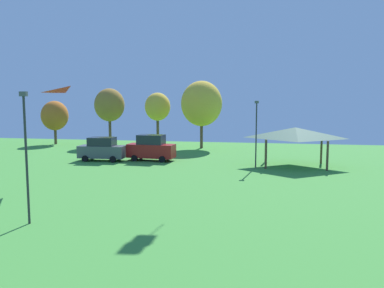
% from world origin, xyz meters
% --- Properties ---
extents(kite_flying_0, '(1.68, 2.35, 0.53)m').
position_xyz_m(kite_flying_0, '(-11.04, 30.75, 6.41)').
color(kite_flying_0, red).
extents(parked_car_leftmost, '(4.66, 2.09, 2.37)m').
position_xyz_m(parked_car_leftmost, '(-13.12, 41.14, 1.17)').
color(parked_car_leftmost, '#4C5156').
rests_on(parked_car_leftmost, ground).
extents(parked_car_second_from_left, '(4.86, 2.27, 2.62)m').
position_xyz_m(parked_car_second_from_left, '(-8.29, 42.08, 1.27)').
color(parked_car_second_from_left, maroon).
rests_on(parked_car_second_from_left, ground).
extents(park_pavilion, '(6.81, 4.99, 3.60)m').
position_xyz_m(park_pavilion, '(5.67, 41.30, 3.08)').
color(park_pavilion, brown).
rests_on(park_pavilion, ground).
extents(light_post_0, '(0.36, 0.20, 6.04)m').
position_xyz_m(light_post_0, '(2.14, 39.76, 3.42)').
color(light_post_0, '#2D2D33').
rests_on(light_post_0, ground).
extents(light_post_1, '(0.36, 0.20, 6.64)m').
position_xyz_m(light_post_1, '(-8.79, 21.18, 3.72)').
color(light_post_1, '#2D2D33').
rests_on(light_post_1, ground).
extents(treeline_tree_0, '(3.62, 3.62, 5.86)m').
position_xyz_m(treeline_tree_0, '(-25.10, 53.87, 3.85)').
color(treeline_tree_0, brown).
rests_on(treeline_tree_0, ground).
extents(treeline_tree_1, '(3.94, 3.94, 7.50)m').
position_xyz_m(treeline_tree_1, '(-17.24, 53.83, 5.31)').
color(treeline_tree_1, brown).
rests_on(treeline_tree_1, ground).
extents(treeline_tree_2, '(3.35, 3.35, 6.94)m').
position_xyz_m(treeline_tree_2, '(-11.04, 55.07, 5.06)').
color(treeline_tree_2, brown).
rests_on(treeline_tree_2, ground).
extents(treeline_tree_3, '(5.10, 5.10, 8.37)m').
position_xyz_m(treeline_tree_3, '(-4.85, 52.97, 5.55)').
color(treeline_tree_3, brown).
rests_on(treeline_tree_3, ground).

